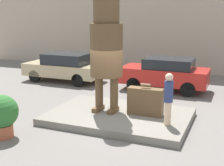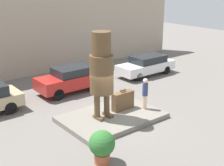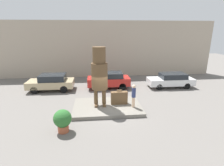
# 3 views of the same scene
# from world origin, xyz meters

# --- Properties ---
(ground_plane) EXTENTS (60.00, 60.00, 0.00)m
(ground_plane) POSITION_xyz_m (0.00, 0.00, 0.00)
(ground_plane) COLOR slate
(pedestal) EXTENTS (4.94, 3.35, 0.25)m
(pedestal) POSITION_xyz_m (0.00, 0.00, 0.12)
(pedestal) COLOR slate
(pedestal) RESTS_ON ground_plane
(building_backdrop) EXTENTS (28.00, 0.60, 6.70)m
(building_backdrop) POSITION_xyz_m (0.00, 9.84, 3.35)
(building_backdrop) COLOR tan
(building_backdrop) RESTS_ON ground_plane
(statue_figure) EXTENTS (1.15, 1.15, 4.26)m
(statue_figure) POSITION_xyz_m (-0.53, 0.11, 2.74)
(statue_figure) COLOR brown
(statue_figure) RESTS_ON pedestal
(giant_suitcase) EXTENTS (1.23, 0.38, 1.12)m
(giant_suitcase) POSITION_xyz_m (0.91, 0.21, 0.73)
(giant_suitcase) COLOR brown
(giant_suitcase) RESTS_ON pedestal
(tourist) EXTENTS (0.29, 0.29, 1.68)m
(tourist) POSITION_xyz_m (1.85, -0.46, 1.17)
(tourist) COLOR beige
(tourist) RESTS_ON pedestal
(parked_car_tan) EXTENTS (4.28, 1.89, 1.56)m
(parked_car_tan) POSITION_xyz_m (-5.01, 4.69, 0.83)
(parked_car_tan) COLOR tan
(parked_car_tan) RESTS_ON ground_plane
(parked_car_red) EXTENTS (4.15, 1.78, 1.59)m
(parked_car_red) POSITION_xyz_m (0.54, 4.82, 0.85)
(parked_car_red) COLOR #B2231E
(parked_car_red) RESTS_ON ground_plane
(planter_pot) EXTENTS (1.01, 1.01, 1.34)m
(planter_pot) POSITION_xyz_m (-2.72, -2.83, 0.76)
(planter_pot) COLOR #AD5638
(planter_pot) RESTS_ON ground_plane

